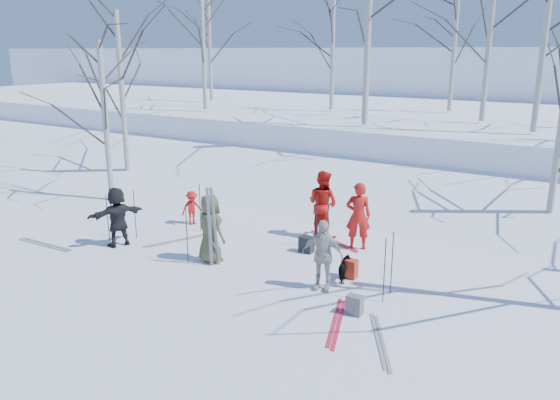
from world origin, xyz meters
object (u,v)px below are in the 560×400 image
Objects in this scene: backpack_red at (350,269)px; skier_grey_west at (117,217)px; skier_cream_east at (322,255)px; skier_red_north at (358,216)px; backpack_grey at (355,305)px; backpack_dark at (306,244)px; skier_olive_center at (210,228)px; skier_redor_behind at (323,204)px; dog at (345,270)px; skier_red_seated at (192,208)px.

skier_grey_west is at bearing -167.62° from backpack_red.
skier_red_north is at bearing 86.70° from skier_cream_east.
skier_grey_west is at bearing 178.00° from backpack_grey.
backpack_dark is (-1.58, 0.86, -0.01)m from backpack_red.
skier_grey_west reaches higher than backpack_grey.
skier_olive_center is 1.08× the size of skier_cream_east.
skier_redor_behind is 3.04m from dog.
skier_olive_center is at bearing 168.66° from skier_cream_east.
skier_red_seated reaches higher than dog.
backpack_red reaches higher than backpack_grey.
backpack_grey is at bearing 135.22° from skier_redor_behind.
skier_olive_center is 2.63× the size of dog.
skier_red_seated reaches higher than backpack_red.
skier_grey_west is at bearing 172.68° from skier_cream_east.
skier_redor_behind is 2.88m from backpack_red.
skier_red_north is 0.95× the size of skier_redor_behind.
skier_grey_west is (-5.62, -0.44, 0.01)m from skier_cream_east.
skier_cream_east is at bearing 116.64° from skier_grey_west.
skier_red_north is at bearing -121.87° from skier_olive_center.
skier_red_seated reaches higher than backpack_dark.
skier_cream_east is 1.03m from backpack_red.
skier_red_seated is at bearing 177.05° from backpack_dark.
skier_red_north is 2.76× the size of dog.
backpack_grey is at bearing -87.70° from skier_red_seated.
skier_cream_east reaches higher than backpack_dark.
skier_olive_center is 4.28× the size of backpack_grey.
skier_cream_east reaches higher than backpack_grey.
skier_grey_west is 4.82m from backpack_dark.
skier_redor_behind reaches higher than skier_red_north.
skier_olive_center is 0.95× the size of skier_red_north.
skier_redor_behind is 4.28× the size of backpack_red.
skier_red_north is 1.13× the size of skier_cream_east.
skier_grey_west reaches higher than backpack_red.
skier_redor_behind is 1.84× the size of skier_red_seated.
dog is 1.92m from backpack_dark.
backpack_red is 1.73m from backpack_grey.
backpack_dark is (-0.94, -0.92, -0.65)m from skier_red_north.
skier_olive_center is at bearing -105.66° from skier_red_seated.
skier_red_seated is 2.33× the size of backpack_red.
skier_redor_behind is 4.56m from backpack_grey.
skier_red_north reaches higher than skier_olive_center.
skier_redor_behind is (-1.18, 0.34, 0.05)m from skier_red_north.
backpack_grey is 0.95× the size of backpack_dark.
skier_red_seated is at bearing -37.99° from dog.
skier_redor_behind reaches higher than skier_grey_west.
skier_redor_behind is at bearing -77.03° from dog.
skier_olive_center is at bearing 20.70° from skier_red_north.
skier_red_north is 3.67m from backpack_grey.
skier_olive_center is 0.90× the size of skier_redor_behind.
skier_redor_behind is 2.91× the size of dog.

